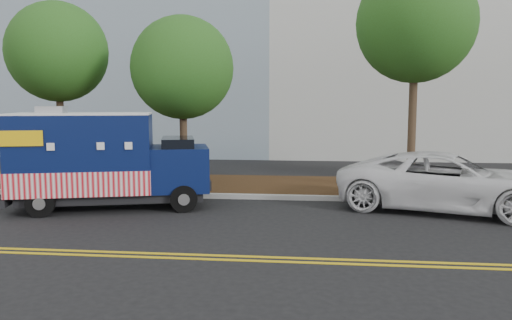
# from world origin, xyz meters

# --- Properties ---
(ground) EXTENTS (120.00, 120.00, 0.00)m
(ground) POSITION_xyz_m (0.00, 0.00, 0.00)
(ground) COLOR black
(ground) RESTS_ON ground
(curb) EXTENTS (120.00, 0.18, 0.15)m
(curb) POSITION_xyz_m (0.00, 1.40, 0.07)
(curb) COLOR #9E9E99
(curb) RESTS_ON ground
(mulch_strip) EXTENTS (120.00, 4.00, 0.15)m
(mulch_strip) POSITION_xyz_m (0.00, 3.50, 0.07)
(mulch_strip) COLOR black
(mulch_strip) RESTS_ON ground
(centerline_near) EXTENTS (120.00, 0.10, 0.01)m
(centerline_near) POSITION_xyz_m (0.00, -4.45, 0.01)
(centerline_near) COLOR gold
(centerline_near) RESTS_ON ground
(centerline_far) EXTENTS (120.00, 0.10, 0.01)m
(centerline_far) POSITION_xyz_m (0.00, -4.70, 0.01)
(centerline_far) COLOR gold
(centerline_far) RESTS_ON ground
(tree_a) EXTENTS (3.61, 3.61, 6.63)m
(tree_a) POSITION_xyz_m (-5.07, 3.77, 4.81)
(tree_a) COLOR #38281C
(tree_a) RESTS_ON ground
(tree_b) EXTENTS (3.53, 3.53, 5.95)m
(tree_b) POSITION_xyz_m (-0.28, 3.16, 4.17)
(tree_b) COLOR #38281C
(tree_b) RESTS_ON ground
(tree_c) EXTENTS (3.75, 3.75, 7.36)m
(tree_c) POSITION_xyz_m (7.39, 2.81, 5.47)
(tree_c) COLOR #38281C
(tree_c) RESTS_ON ground
(sign_post) EXTENTS (0.06, 0.06, 2.40)m
(sign_post) POSITION_xyz_m (-2.38, 1.61, 1.20)
(sign_post) COLOR #473828
(sign_post) RESTS_ON ground
(food_truck) EXTENTS (5.80, 3.34, 2.89)m
(food_truck) POSITION_xyz_m (-1.74, -0.38, 1.31)
(food_truck) COLOR black
(food_truck) RESTS_ON ground
(white_car) EXTENTS (6.37, 4.33, 1.62)m
(white_car) POSITION_xyz_m (7.88, 0.34, 0.81)
(white_car) COLOR white
(white_car) RESTS_ON ground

